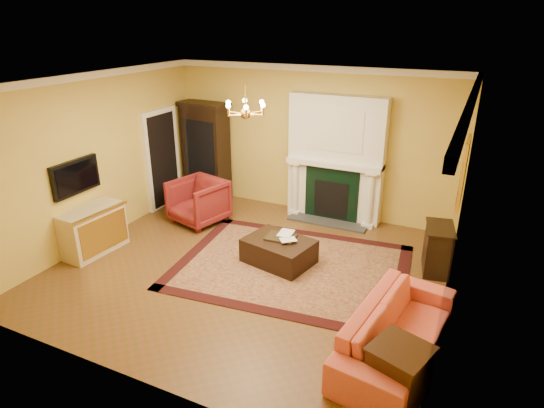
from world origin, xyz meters
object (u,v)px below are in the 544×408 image
Objects in this scene: console_table at (437,250)px; leather_ottoman at (279,251)px; china_cabinet at (206,153)px; wingback_armchair at (198,199)px; commode at (93,230)px; end_table at (398,373)px; coral_sofa at (398,324)px; pedestal_table at (175,196)px.

console_table reaches higher than leather_ottoman.
china_cabinet is 5.34m from console_table.
commode is at bearing -102.35° from wingback_armchair.
leather_ottoman is at bearing 137.83° from end_table.
china_cabinet is 3.36× the size of end_table.
china_cabinet reaches higher than coral_sofa.
wingback_armchair is at bearing 66.68° from commode.
end_table reaches higher than leather_ottoman.
china_cabinet is at bearing 154.95° from leather_ottoman.
end_table is 0.81× the size of console_table.
wingback_armchair is 5.38m from end_table.
pedestal_table is 1.07× the size of end_table.
commode is 5.33m from coral_sofa.
end_table is at bearing -160.42° from coral_sofa.
leather_ottoman is (2.83, -0.98, -0.16)m from pedestal_table.
end_table is 0.57× the size of leather_ottoman.
wingback_armchair is at bearing -12.56° from pedestal_table.
pedestal_table is 3.00m from leather_ottoman.
console_table is at bearing 88.84° from end_table.
console_table is at bearing 15.30° from wingback_armchair.
pedestal_table reaches higher than end_table.
coral_sofa is at bearing 101.48° from end_table.
wingback_armchair reaches higher than pedestal_table.
coral_sofa is 2.29m from console_table.
coral_sofa is (4.95, -3.55, -0.60)m from china_cabinet.
leather_ottoman is (-2.22, 1.45, -0.22)m from coral_sofa.
wingback_armchair is 0.90× the size of leather_ottoman.
coral_sofa is (5.04, -2.43, 0.06)m from pedestal_table.
wingback_armchair is 0.89× the size of commode.
china_cabinet is at bearing 62.43° from coral_sofa.
pedestal_table is at bearing 148.98° from end_table.
leather_ottoman is at bearing -29.86° from china_cabinet.
commode is 1.01× the size of leather_ottoman.
wingback_armchair is 4.91m from coral_sofa.
console_table is 0.70× the size of leather_ottoman.
coral_sofa is 0.71m from end_table.
china_cabinet is at bearing 130.29° from wingback_armchair.
end_table is 3.18m from leather_ottoman.
china_cabinet is 6.66m from end_table.
pedestal_table is 5.24m from console_table.
end_table is (0.14, -0.69, -0.13)m from coral_sofa.
wingback_armchair is 1.47× the size of pedestal_table.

